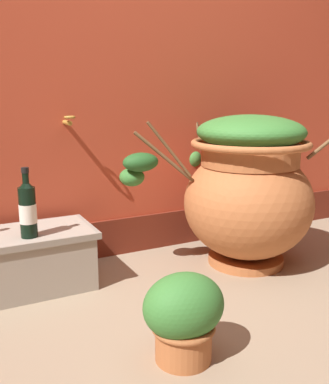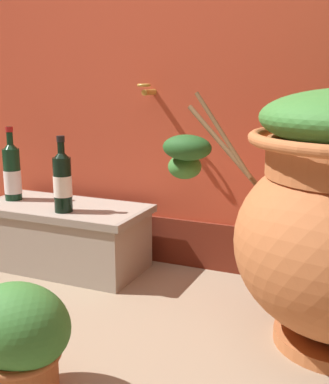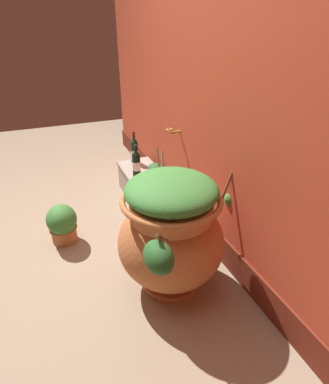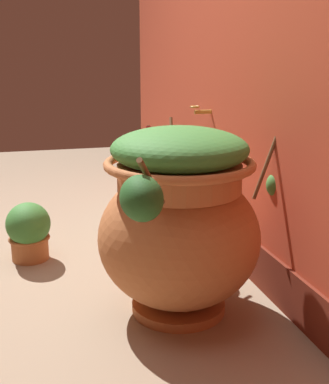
% 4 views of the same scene
% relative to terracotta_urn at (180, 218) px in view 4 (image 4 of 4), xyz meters
% --- Properties ---
extents(ground_plane, '(7.00, 7.00, 0.00)m').
position_rel_terracotta_urn_xyz_m(ground_plane, '(-0.55, -0.66, -0.42)').
color(ground_plane, gray).
extents(back_wall, '(4.40, 0.33, 2.60)m').
position_rel_terracotta_urn_xyz_m(back_wall, '(-0.55, 0.54, 0.87)').
color(back_wall, '#B74228').
rests_on(back_wall, ground_plane).
extents(terracotta_urn, '(1.20, 0.95, 0.80)m').
position_rel_terracotta_urn_xyz_m(terracotta_urn, '(0.00, 0.00, 0.00)').
color(terracotta_urn, '#B26638').
rests_on(terracotta_urn, ground_plane).
extents(stone_ledge, '(0.73, 0.35, 0.28)m').
position_rel_terracotta_urn_xyz_m(stone_ledge, '(-1.16, 0.20, -0.26)').
color(stone_ledge, '#9E9384').
rests_on(stone_ledge, ground_plane).
extents(wine_bottle_left, '(0.08, 0.08, 0.33)m').
position_rel_terracotta_urn_xyz_m(wine_bottle_left, '(-1.43, 0.20, -0.01)').
color(wine_bottle_left, black).
rests_on(wine_bottle_left, stone_ledge).
extents(wine_bottle_middle, '(0.08, 0.08, 0.31)m').
position_rel_terracotta_urn_xyz_m(wine_bottle_middle, '(-1.11, 0.12, -0.00)').
color(wine_bottle_middle, black).
rests_on(wine_bottle_middle, stone_ledge).
extents(potted_shrub, '(0.29, 0.24, 0.31)m').
position_rel_terracotta_urn_xyz_m(potted_shrub, '(-0.74, -0.62, -0.25)').
color(potted_shrub, '#B26638').
rests_on(potted_shrub, ground_plane).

